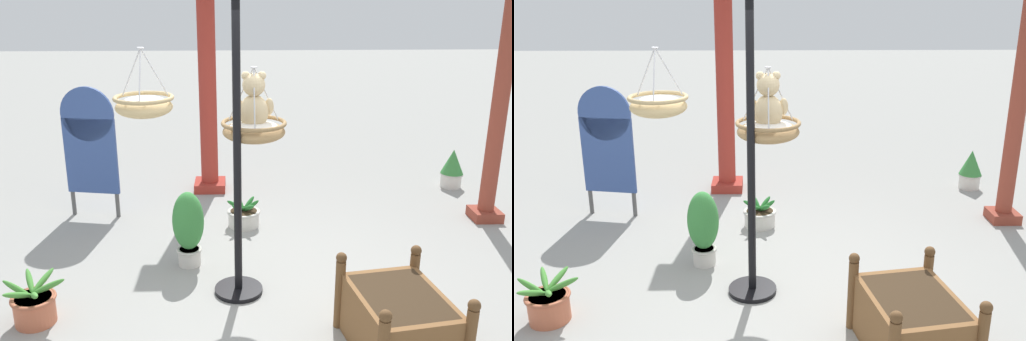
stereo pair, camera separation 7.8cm
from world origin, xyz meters
The scene contains 13 objects.
ground_plane centered at (0.00, 0.00, 0.00)m, with size 40.00×40.00×0.00m, color gray.
display_pole_central centered at (-0.17, 0.04, 0.84)m, with size 0.44×0.44×2.63m.
hanging_basket_with_teddy centered at (-0.02, 0.29, 1.47)m, with size 0.58×0.58×0.66m.
teddy_bear centered at (-0.02, 0.31, 1.69)m, with size 0.35×0.32×0.51m.
hanging_basket_left_high centered at (-0.96, 0.20, 1.72)m, with size 0.51×0.51×0.59m.
greenhouse_pillar_left centered at (2.80, 1.62, 1.42)m, with size 0.35×0.35×2.94m.
greenhouse_pillar_right centered at (-0.54, 2.78, 1.42)m, with size 0.44×0.44×2.93m.
wooden_planter_box centered at (1.03, -0.91, 0.27)m, with size 0.86×1.03×0.67m.
potted_plant_fern_front centered at (2.80, 2.75, 0.27)m, with size 0.31×0.31×0.54m.
potted_plant_flowering_red centered at (-1.87, -0.39, 0.16)m, with size 0.52×0.51×0.41m.
potted_plant_tall_leafy centered at (-0.66, 0.58, 0.41)m, with size 0.31×0.31×0.78m.
potted_plant_bushy_green centered at (-0.10, 1.52, 0.13)m, with size 0.40×0.39×0.34m.
display_sign_board centered at (-1.90, 1.90, 0.94)m, with size 0.64×0.15×1.59m.
Camera 2 is at (-0.10, -4.53, 2.69)m, focal length 39.47 mm.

